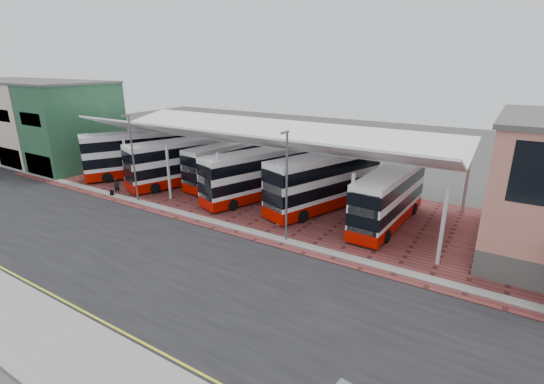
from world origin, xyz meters
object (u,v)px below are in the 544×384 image
object	(u,v)px
bus_0	(140,154)
bus_3	(257,175)
bus_1	(182,162)
bus_5	(389,198)
bus_4	(324,182)
bus_2	(228,164)
pedestrian	(117,186)

from	to	relation	value
bus_0	bus_3	size ratio (longest dim) A/B	1.05
bus_1	bus_5	xyz separation A→B (m)	(21.65, 0.64, -0.17)
bus_1	bus_4	bearing A→B (deg)	24.16
bus_0	bus_2	bearing A→B (deg)	44.45
bus_3	bus_5	world-z (taller)	bus_3
bus_3	pedestrian	xyz separation A→B (m)	(-12.27, -6.27, -1.46)
bus_1	bus_5	size ratio (longest dim) A/B	1.09
bus_5	bus_1	bearing A→B (deg)	-175.59
bus_1	bus_3	size ratio (longest dim) A/B	1.03
bus_1	pedestrian	xyz separation A→B (m)	(-2.91, -6.06, -1.53)
bus_4	bus_5	bearing A→B (deg)	13.14
bus_3	bus_2	bearing A→B (deg)	174.75
bus_0	bus_5	xyz separation A→B (m)	(28.06, 0.72, -0.30)
bus_0	bus_1	size ratio (longest dim) A/B	1.02
bus_1	bus_3	world-z (taller)	bus_1
bus_5	bus_2	bearing A→B (deg)	176.27
pedestrian	bus_4	bearing A→B (deg)	-60.97
bus_0	bus_1	bearing A→B (deg)	30.54
bus_4	pedestrian	world-z (taller)	bus_4
bus_0	bus_4	xyz separation A→B (m)	(22.21, 1.35, -0.07)
bus_5	pedestrian	bearing A→B (deg)	-162.03
pedestrian	bus_3	bearing A→B (deg)	-55.27
bus_3	bus_0	bearing A→B (deg)	-159.88
bus_4	bus_5	xyz separation A→B (m)	(5.85, -0.63, -0.23)
bus_1	pedestrian	distance (m)	6.89
bus_5	pedestrian	size ratio (longest dim) A/B	6.59
bus_2	bus_4	size ratio (longest dim) A/B	0.89
bus_0	bus_3	bearing A→B (deg)	30.88
bus_2	bus_1	bearing A→B (deg)	-140.19
bus_0	bus_3	xyz separation A→B (m)	(15.76, 0.30, -0.21)
bus_4	pedestrian	bearing A→B (deg)	-139.37
bus_0	pedestrian	xyz separation A→B (m)	(3.49, -5.97, -1.67)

